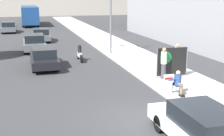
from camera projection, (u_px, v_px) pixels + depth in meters
name	position (u px, v px, depth m)	size (l,w,h in m)	color
ground_plane	(148.00, 120.00, 12.54)	(160.00, 160.00, 0.00)	#38383A
sidewalk_curb	(123.00, 51.00, 27.58)	(3.89, 90.00, 0.15)	beige
seated_protester	(178.00, 82.00, 15.15)	(1.00, 0.77, 1.18)	#474C56
jogger_on_sidewalk	(164.00, 63.00, 17.95)	(0.34, 0.34, 1.82)	#424247
pedestrian_behind	(177.00, 57.00, 19.64)	(0.34, 0.34, 1.78)	black
protest_banner	(172.00, 61.00, 18.35)	(1.99, 0.06, 1.76)	slate
traffic_light_pole	(101.00, 1.00, 25.20)	(2.46, 2.22, 6.47)	slate
parked_car_curbside	(203.00, 128.00, 10.07)	(1.83, 4.78, 1.40)	white
car_on_road_nearest	(44.00, 57.00, 21.52)	(1.77, 4.76, 1.41)	black
car_on_road_midblock	(34.00, 43.00, 27.85)	(1.89, 4.54, 1.52)	#565B60
car_on_road_distant	(41.00, 35.00, 33.68)	(1.82, 4.35, 1.40)	#565B60
car_on_road_far_lane	(9.00, 27.00, 41.66)	(1.87, 4.45, 1.44)	#565B60
city_bus_on_road	(30.00, 14.00, 51.32)	(2.60, 10.22, 3.09)	navy
motorcycle_on_road	(80.00, 54.00, 23.68)	(0.28, 2.08, 1.25)	white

